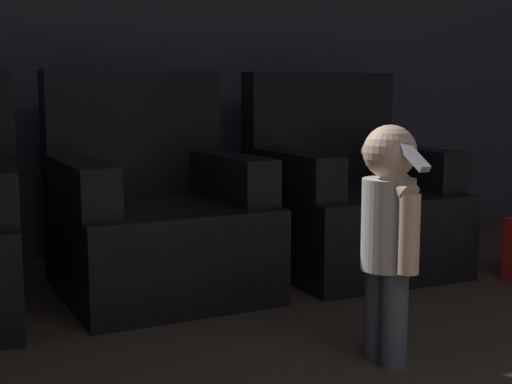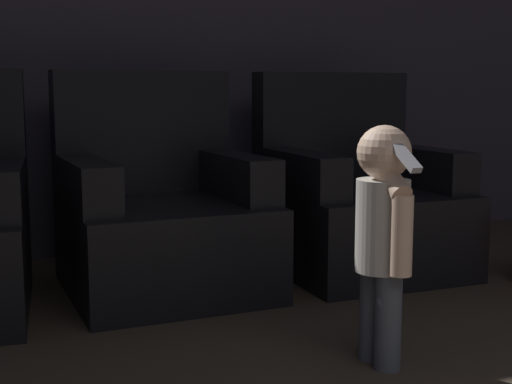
{
  "view_description": "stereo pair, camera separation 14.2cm",
  "coord_description": "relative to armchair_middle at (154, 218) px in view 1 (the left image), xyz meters",
  "views": [
    {
      "loc": [
        -1.27,
        0.63,
        0.89
      ],
      "look_at": [
        -0.15,
        3.07,
        0.51
      ],
      "focal_mm": 50.0,
      "sensor_mm": 36.0,
      "label": 1
    },
    {
      "loc": [
        -1.14,
        0.57,
        0.89
      ],
      "look_at": [
        -0.15,
        3.07,
        0.51
      ],
      "focal_mm": 50.0,
      "sensor_mm": 36.0,
      "label": 2
    }
  ],
  "objects": [
    {
      "name": "wall_back",
      "position": [
        0.37,
        0.81,
        0.97
      ],
      "size": [
        8.4,
        0.05,
        2.6
      ],
      "color": "#3D3842",
      "rests_on": "ground_plane"
    },
    {
      "name": "armchair_middle",
      "position": [
        0.0,
        0.0,
        0.0
      ],
      "size": [
        0.87,
        0.91,
        0.99
      ],
      "rotation": [
        0.0,
        0.0,
        0.03
      ],
      "color": "black",
      "rests_on": "ground_plane"
    },
    {
      "name": "person_toddler",
      "position": [
        0.44,
        -1.18,
        0.14
      ],
      "size": [
        0.17,
        0.31,
        0.79
      ],
      "rotation": [
        0.0,
        0.0,
        -1.56
      ],
      "color": "#474C56",
      "rests_on": "ground_plane"
    },
    {
      "name": "armchair_right",
      "position": [
        1.01,
        0.0,
        0.0
      ],
      "size": [
        0.84,
        0.88,
        0.99
      ],
      "rotation": [
        0.0,
        0.0,
        -0.0
      ],
      "color": "black",
      "rests_on": "ground_plane"
    }
  ]
}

